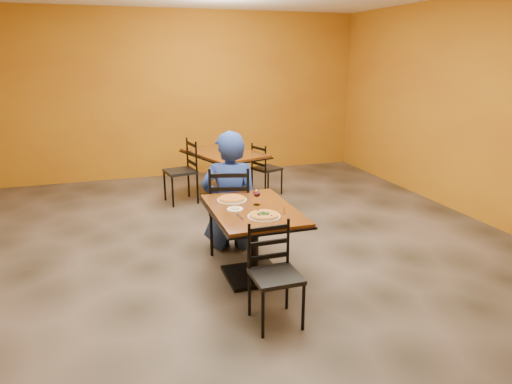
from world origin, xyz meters
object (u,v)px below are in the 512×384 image
object	(u,v)px
table_second	(225,164)
plate_main	(264,216)
wine_glass	(257,196)
diner	(230,190)
plate_far	(232,200)
chair_main_near	(276,277)
side_plate	(235,209)
chair_second_left	(180,172)
chair_main_far	(230,207)
chair_second_right	(267,169)
table_main	(253,226)
pizza_main	(264,215)
pizza_far	(232,198)

from	to	relation	value
table_second	plate_main	world-z (taller)	plate_main
table_second	wine_glass	xyz separation A→B (m)	(-0.35, -2.68, 0.28)
wine_glass	diner	bearing A→B (deg)	95.90
plate_far	wine_glass	size ratio (longest dim) A/B	1.72
chair_main_near	side_plate	world-z (taller)	chair_main_near
chair_second_left	plate_far	size ratio (longest dim) A/B	3.12
chair_main_far	chair_second_left	distance (m)	1.99
chair_main_far	chair_second_left	size ratio (longest dim) A/B	1.06
chair_main_near	diner	size ratio (longest dim) A/B	0.62
table_second	chair_second_left	xyz separation A→B (m)	(-0.71, 0.00, -0.08)
table_second	chair_second_right	distance (m)	0.72
table_main	chair_second_left	size ratio (longest dim) A/B	1.27
plate_far	side_plate	xyz separation A→B (m)	(-0.05, -0.30, 0.00)
chair_main_far	plate_far	bearing A→B (deg)	93.83
chair_second_left	chair_second_right	size ratio (longest dim) A/B	1.14
chair_main_near	side_plate	size ratio (longest dim) A/B	5.40
chair_main_near	chair_second_right	distance (m)	3.82
diner	side_plate	bearing A→B (deg)	94.89
plate_far	side_plate	world-z (taller)	same
table_second	plate_far	world-z (taller)	plate_far
chair_main_near	wine_glass	xyz separation A→B (m)	(0.14, 0.95, 0.41)
table_main	chair_second_right	bearing A→B (deg)	67.78
plate_far	side_plate	bearing A→B (deg)	-99.56
diner	plate_far	distance (m)	0.55
plate_far	pizza_main	bearing A→B (deg)	-75.53
plate_main	pizza_main	size ratio (longest dim) A/B	1.09
chair_second_right	wine_glass	distance (m)	2.91
chair_second_right	pizza_main	bearing A→B (deg)	139.80
table_main	chair_second_left	bearing A→B (deg)	95.96
table_second	chair_second_right	xyz separation A→B (m)	(0.71, 0.00, -0.14)
plate_main	side_plate	bearing A→B (deg)	125.26
table_second	pizza_far	bearing A→B (deg)	-102.60
chair_main_near	chair_second_left	xyz separation A→B (m)	(-0.21, 3.63, 0.05)
pizza_far	plate_main	bearing A→B (deg)	-75.53
pizza_main	wine_glass	bearing A→B (deg)	82.44
chair_second_right	diner	distance (m)	2.25
table_second	diner	xyz separation A→B (m)	(-0.43, -1.92, 0.14)
pizza_main	table_second	bearing A→B (deg)	82.55
table_second	chair_main_far	world-z (taller)	chair_main_far
table_main	chair_second_left	world-z (taller)	chair_second_left
diner	wine_glass	bearing A→B (deg)	112.42
table_second	diner	world-z (taller)	diner
chair_main_near	chair_second_right	xyz separation A→B (m)	(1.20, 3.63, -0.01)
chair_main_far	pizza_main	distance (m)	1.10
chair_second_right	chair_main_far	bearing A→B (deg)	129.44
table_main	wine_glass	bearing A→B (deg)	50.59
table_main	table_second	world-z (taller)	same
wine_glass	chair_main_near	bearing A→B (deg)	-98.64
chair_second_left	plate_far	xyz separation A→B (m)	(0.16, -2.45, 0.27)
chair_second_right	plate_main	xyz separation A→B (m)	(-1.11, -3.04, 0.33)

